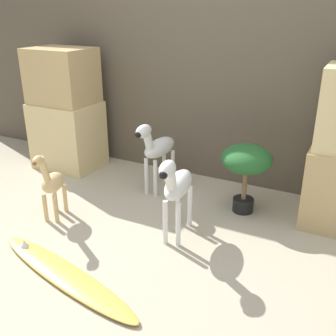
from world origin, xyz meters
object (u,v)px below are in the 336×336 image
at_px(zebra_left, 157,147).
at_px(potted_palm_front, 246,163).
at_px(zebra_right, 176,185).
at_px(giraffe_figurine, 52,183).
at_px(surfboard, 64,274).

bearing_deg(zebra_left, potted_palm_front, -1.59).
distance_m(zebra_right, zebra_left, 0.82).
bearing_deg(potted_palm_front, zebra_left, 178.41).
xyz_separation_m(giraffe_figurine, surfboard, (0.58, -0.57, -0.29)).
bearing_deg(surfboard, giraffe_figurine, 135.50).
xyz_separation_m(zebra_right, zebra_left, (-0.51, 0.64, 0.00)).
distance_m(zebra_left, giraffe_figurine, 0.97).
distance_m(potted_palm_front, surfboard, 1.62).
xyz_separation_m(zebra_left, surfboard, (0.08, -1.39, -0.40)).
height_order(giraffe_figurine, potted_palm_front, giraffe_figurine).
bearing_deg(potted_palm_front, giraffe_figurine, -148.86).
distance_m(zebra_left, surfboard, 1.45).
bearing_deg(surfboard, zebra_right, 60.12).
xyz_separation_m(zebra_right, surfboard, (-0.43, -0.75, -0.40)).
height_order(zebra_left, giraffe_figurine, zebra_left).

